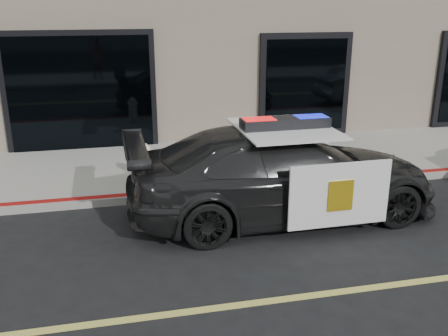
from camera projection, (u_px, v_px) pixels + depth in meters
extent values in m
plane|color=black|center=(155.00, 316.00, 5.76)|extent=(120.00, 120.00, 0.00)
cube|color=gray|center=(132.00, 169.00, 10.60)|extent=(60.00, 3.50, 0.15)
imported|color=black|center=(283.00, 173.00, 8.29)|extent=(2.24, 5.24, 1.50)
cube|color=white|center=(340.00, 195.00, 7.41)|extent=(1.60, 0.06, 1.00)
cube|color=white|center=(289.00, 154.00, 9.40)|extent=(1.60, 0.06, 1.00)
cube|color=white|center=(285.00, 128.00, 8.05)|extent=(1.53, 1.82, 0.03)
cube|color=gold|center=(341.00, 196.00, 7.38)|extent=(0.40, 0.02, 0.48)
cube|color=black|center=(285.00, 123.00, 8.02)|extent=(1.45, 0.39, 0.18)
cube|color=red|center=(259.00, 124.00, 7.92)|extent=(0.51, 0.33, 0.16)
cube|color=#0C19CC|center=(311.00, 121.00, 8.11)|extent=(0.51, 0.33, 0.16)
cylinder|color=#FDE8CB|center=(147.00, 178.00, 9.75)|extent=(0.33, 0.33, 0.07)
cylinder|color=#FDE8CB|center=(146.00, 165.00, 9.67)|extent=(0.24, 0.24, 0.46)
cylinder|color=#FDE8CB|center=(146.00, 153.00, 9.59)|extent=(0.28, 0.28, 0.05)
sphere|color=#FDE8CB|center=(146.00, 150.00, 9.57)|extent=(0.21, 0.21, 0.21)
cylinder|color=#FDE8CB|center=(145.00, 146.00, 9.54)|extent=(0.06, 0.06, 0.06)
cylinder|color=#FDE8CB|center=(146.00, 160.00, 9.79)|extent=(0.12, 0.11, 0.12)
cylinder|color=#FDE8CB|center=(147.00, 164.00, 9.50)|extent=(0.12, 0.11, 0.12)
cylinder|color=#FDE8CB|center=(147.00, 168.00, 9.50)|extent=(0.16, 0.13, 0.16)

